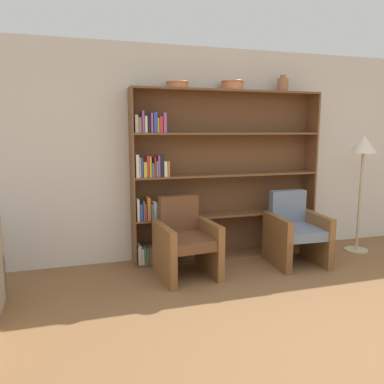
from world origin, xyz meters
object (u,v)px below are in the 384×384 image
Objects in this scene: bowl_cream at (177,84)px; floor_lamp at (363,153)px; bowl_stoneware at (232,85)px; armchair_leather at (185,241)px; bookshelf at (213,177)px; vase_tall at (283,85)px; armchair_cushioned at (295,232)px.

floor_lamp is (2.53, -0.34, -0.86)m from bowl_cream.
bowl_stoneware is 2.08m from armchair_leather.
floor_lamp is (2.04, -0.38, 0.30)m from bookshelf.
floor_lamp is at bearing -10.84° from bowl_stoneware.
vase_tall is (0.72, 0.00, 0.03)m from bowl_stoneware.
bookshelf is 1.03m from armchair_leather.
bookshelf is 1.27m from armchair_cushioned.
floor_lamp is (1.12, 0.18, 0.97)m from armchair_cushioned.
bowl_stoneware is 0.32× the size of armchair_cushioned.
bookshelf is 8.62× the size of bowl_stoneware.
bowl_cream is 0.31× the size of armchair_cushioned.
bookshelf is 1.26m from bowl_cream.
bowl_stoneware is at bearing -34.78° from armchair_cushioned.
floor_lamp is at bearing -17.76° from vase_tall.
bowl_stoneware reaches higher than floor_lamp.
floor_lamp is (1.08, -0.34, -0.91)m from vase_tall.
bowl_stoneware is 0.73m from vase_tall.
bowl_cream reaches higher than armchair_leather.
armchair_leather is (-0.05, -0.52, -1.84)m from bowl_cream.
armchair_leather is at bearing -176.06° from floor_lamp.
vase_tall reaches higher than bowl_cream.
bowl_cream reaches higher than armchair_cushioned.
armchair_leather is at bearing -95.56° from bowl_cream.
floor_lamp is at bearing -168.25° from armchair_cushioned.
vase_tall is at bearing 0.00° from bowl_stoneware.
armchair_cushioned is at bearing -37.53° from bowl_stoneware.
vase_tall reaches higher than armchair_cushioned.
vase_tall is at bearing -1.81° from bookshelf.
bowl_cream is 0.73m from bowl_stoneware.
armchair_leather is (-0.54, -0.55, -0.67)m from bookshelf.
armchair_leather is at bearing -160.84° from vase_tall.
bowl_cream is 1.45m from vase_tall.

